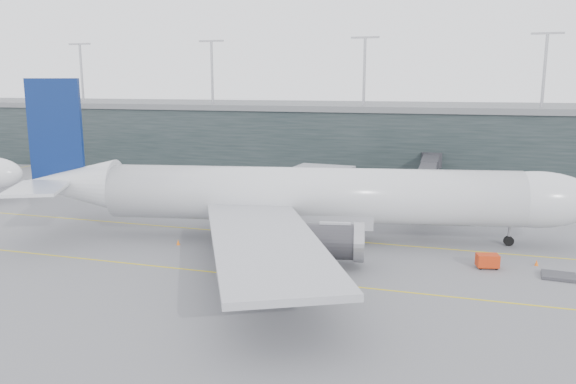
# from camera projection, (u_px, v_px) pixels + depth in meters

# --- Properties ---
(ground) EXTENTS (320.00, 320.00, 0.00)m
(ground) POSITION_uv_depth(u_px,v_px,m) (270.00, 227.00, 78.85)
(ground) COLOR slate
(ground) RESTS_ON ground
(taxiline_a) EXTENTS (160.00, 0.25, 0.02)m
(taxiline_a) POSITION_uv_depth(u_px,v_px,m) (261.00, 234.00, 75.09)
(taxiline_a) COLOR gold
(taxiline_a) RESTS_ON ground
(taxiline_b) EXTENTS (160.00, 0.25, 0.02)m
(taxiline_b) POSITION_uv_depth(u_px,v_px,m) (211.00, 272.00, 60.05)
(taxiline_b) COLOR gold
(taxiline_b) RESTS_ON ground
(taxiline_lead_main) EXTENTS (0.25, 60.00, 0.02)m
(taxiline_lead_main) POSITION_uv_depth(u_px,v_px,m) (335.00, 201.00, 96.23)
(taxiline_lead_main) COLOR gold
(taxiline_lead_main) RESTS_ON ground
(terminal) EXTENTS (240.00, 36.00, 29.00)m
(terminal) POSITION_uv_depth(u_px,v_px,m) (348.00, 136.00, 131.90)
(terminal) COLOR black
(terminal) RESTS_ON ground
(main_aircraft) EXTENTS (72.81, 67.55, 20.49)m
(main_aircraft) POSITION_uv_depth(u_px,v_px,m) (307.00, 196.00, 71.29)
(main_aircraft) COLOR silver
(main_aircraft) RESTS_ON ground
(jet_bridge) EXTENTS (3.98, 44.11, 6.47)m
(jet_bridge) POSITION_uv_depth(u_px,v_px,m) (428.00, 174.00, 94.15)
(jet_bridge) COLOR #2A2A2F
(jet_bridge) RESTS_ON ground
(gse_cart) EXTENTS (2.59, 1.97, 1.58)m
(gse_cart) POSITION_uv_depth(u_px,v_px,m) (487.00, 261.00, 61.09)
(gse_cart) COLOR #B92D0D
(gse_cart) RESTS_ON ground
(baggage_dolly) EXTENTS (3.52, 2.92, 0.33)m
(baggage_dolly) POSITION_uv_depth(u_px,v_px,m) (559.00, 276.00, 58.22)
(baggage_dolly) COLOR #36363B
(baggage_dolly) RESTS_ON ground
(uld_a) EXTENTS (2.21, 1.80, 1.94)m
(uld_a) POSITION_uv_depth(u_px,v_px,m) (260.00, 204.00, 89.09)
(uld_a) COLOR #333337
(uld_a) RESTS_ON ground
(uld_b) EXTENTS (2.58, 2.26, 2.01)m
(uld_b) POSITION_uv_depth(u_px,v_px,m) (270.00, 202.00, 90.56)
(uld_b) COLOR #333337
(uld_b) RESTS_ON ground
(uld_c) EXTENTS (2.59, 2.35, 1.92)m
(uld_c) POSITION_uv_depth(u_px,v_px,m) (295.00, 205.00, 88.11)
(uld_c) COLOR #333337
(uld_c) RESTS_ON ground
(cone_nose) EXTENTS (0.42, 0.42, 0.66)m
(cone_nose) POSITION_uv_depth(u_px,v_px,m) (537.00, 263.00, 62.08)
(cone_nose) COLOR #FA600D
(cone_nose) RESTS_ON ground
(cone_wing_stbd) EXTENTS (0.45, 0.45, 0.71)m
(cone_wing_stbd) POSITION_uv_depth(u_px,v_px,m) (313.00, 271.00, 59.14)
(cone_wing_stbd) COLOR #CE530B
(cone_wing_stbd) RESTS_ON ground
(cone_wing_port) EXTENTS (0.46, 0.46, 0.73)m
(cone_wing_port) POSITION_uv_depth(u_px,v_px,m) (352.00, 209.00, 88.19)
(cone_wing_port) COLOR #D44F0B
(cone_wing_port) RESTS_ON ground
(cone_tail) EXTENTS (0.44, 0.44, 0.69)m
(cone_tail) POSITION_uv_depth(u_px,v_px,m) (178.00, 242.00, 70.01)
(cone_tail) COLOR orange
(cone_tail) RESTS_ON ground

